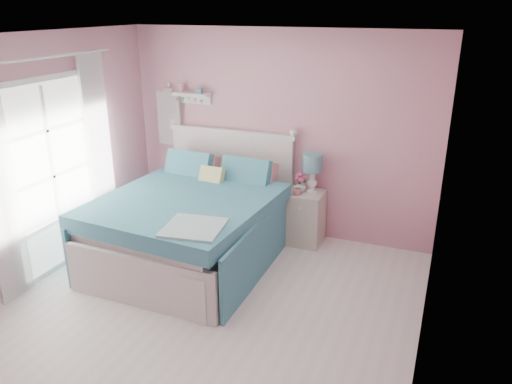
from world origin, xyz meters
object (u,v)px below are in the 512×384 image
Objects in this scene: bed at (194,225)px; table_lamp at (312,166)px; nightstand at (304,217)px; teacup at (297,191)px; vase at (300,186)px.

table_lamp is (1.15, 0.95, 0.58)m from bed.
nightstand is 0.68m from table_lamp.
teacup is (-0.13, -0.17, -0.30)m from table_lamp.
nightstand is 4.61× the size of vase.
nightstand is 0.40m from teacup.
table_lamp is at bearing 22.15° from vase.
table_lamp is 3.32× the size of vase.
bed reaches higher than teacup.
vase is at bearing -157.85° from table_lamp.
vase is 1.39× the size of teacup.
bed is 4.83× the size of table_lamp.
vase reaches higher than nightstand.
bed is 3.47× the size of nightstand.
table_lamp is (0.07, 0.06, 0.67)m from nightstand.
teacup is (1.01, 0.78, 0.29)m from bed.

